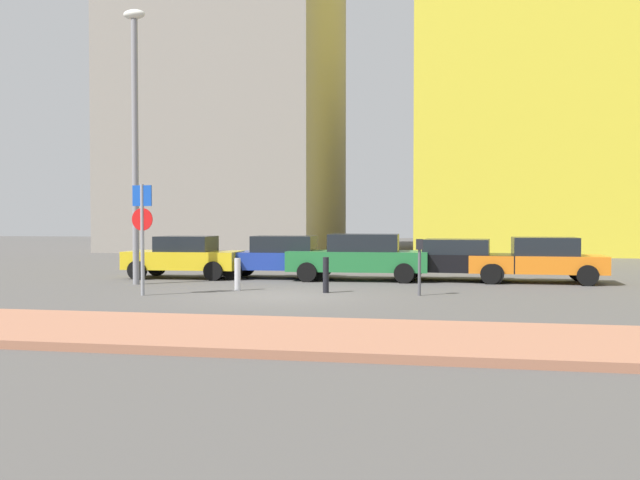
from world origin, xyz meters
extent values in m
plane|color=#4C4947|center=(0.00, 0.00, 0.00)|extent=(120.00, 120.00, 0.00)
cube|color=#9E664C|center=(0.00, -6.43, 0.07)|extent=(40.00, 3.46, 0.14)
cube|color=gold|center=(-4.66, 4.94, 0.63)|extent=(3.97, 1.82, 0.61)
cube|color=black|center=(-4.56, 4.95, 1.19)|extent=(1.89, 1.62, 0.52)
cylinder|color=black|center=(-5.97, 4.05, 0.32)|extent=(0.65, 0.24, 0.64)
cylinder|color=black|center=(-6.02, 5.75, 0.32)|extent=(0.65, 0.24, 0.64)
cylinder|color=black|center=(-3.30, 4.14, 0.32)|extent=(0.65, 0.24, 0.64)
cylinder|color=black|center=(-3.36, 5.83, 0.32)|extent=(0.65, 0.24, 0.64)
cube|color=#1E389E|center=(-1.40, 5.50, 0.62)|extent=(4.21, 1.80, 0.59)
cube|color=black|center=(-1.21, 5.50, 1.19)|extent=(2.12, 1.60, 0.55)
cylinder|color=black|center=(-2.79, 4.62, 0.32)|extent=(0.65, 0.24, 0.64)
cylinder|color=black|center=(-2.84, 6.28, 0.32)|extent=(0.65, 0.24, 0.64)
cylinder|color=black|center=(0.03, 4.71, 0.32)|extent=(0.65, 0.24, 0.64)
cylinder|color=black|center=(-0.02, 6.37, 0.32)|extent=(0.65, 0.24, 0.64)
cube|color=#237238|center=(1.36, 5.22, 0.65)|extent=(4.67, 2.01, 0.66)
cube|color=black|center=(1.58, 5.23, 1.26)|extent=(2.34, 1.77, 0.57)
cylinder|color=black|center=(-0.16, 4.24, 0.32)|extent=(0.65, 0.25, 0.64)
cylinder|color=black|center=(-0.23, 6.06, 0.32)|extent=(0.65, 0.25, 0.64)
cylinder|color=black|center=(2.96, 4.37, 0.32)|extent=(0.65, 0.25, 0.64)
cylinder|color=black|center=(2.89, 6.19, 0.32)|extent=(0.65, 0.25, 0.64)
cube|color=black|center=(4.45, 5.62, 0.61)|extent=(4.14, 2.13, 0.57)
cube|color=black|center=(4.61, 5.61, 1.13)|extent=(2.21, 1.84, 0.48)
cylinder|color=black|center=(3.02, 4.80, 0.32)|extent=(0.65, 0.27, 0.64)
cylinder|color=black|center=(3.15, 6.64, 0.32)|extent=(0.65, 0.27, 0.64)
cylinder|color=black|center=(5.75, 4.60, 0.32)|extent=(0.65, 0.27, 0.64)
cylinder|color=black|center=(5.88, 6.45, 0.32)|extent=(0.65, 0.27, 0.64)
cube|color=orange|center=(7.10, 5.42, 0.60)|extent=(4.25, 1.81, 0.56)
cube|color=black|center=(7.37, 5.42, 1.17)|extent=(2.00, 1.63, 0.57)
cylinder|color=black|center=(5.65, 4.57, 0.32)|extent=(0.64, 0.23, 0.64)
cylinder|color=black|center=(5.68, 6.31, 0.32)|extent=(0.64, 0.23, 0.64)
cylinder|color=black|center=(8.52, 4.53, 0.32)|extent=(0.64, 0.23, 0.64)
cylinder|color=black|center=(8.55, 6.27, 0.32)|extent=(0.64, 0.23, 0.64)
cylinder|color=gray|center=(-3.62, -0.52, 1.48)|extent=(0.10, 0.10, 2.96)
cube|color=#1447B7|center=(-3.62, -0.52, 2.65)|extent=(0.55, 0.08, 0.55)
cylinder|color=red|center=(-3.62, -0.52, 2.03)|extent=(0.60, 0.07, 0.60)
cylinder|color=#4C4C51|center=(3.62, 0.83, 0.61)|extent=(0.08, 0.08, 1.22)
cube|color=black|center=(3.62, 0.83, 1.36)|extent=(0.18, 0.14, 0.28)
cylinder|color=gray|center=(-5.23, 2.44, 4.11)|extent=(0.20, 0.20, 8.21)
ellipsoid|color=silver|center=(-5.23, 2.44, 8.36)|extent=(0.70, 0.36, 0.30)
cylinder|color=#B7B7BC|center=(-1.54, 1.22, 0.46)|extent=(0.17, 0.17, 0.92)
cylinder|color=black|center=(1.05, 1.06, 0.49)|extent=(0.17, 0.17, 0.99)
cube|color=gold|center=(12.27, 29.43, 12.83)|extent=(19.89, 17.02, 25.67)
cube|color=gray|center=(-10.56, 28.92, 10.06)|extent=(13.47, 15.03, 20.12)
camera|label=1|loc=(4.50, -17.82, 2.01)|focal=39.18mm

